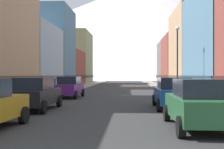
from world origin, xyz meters
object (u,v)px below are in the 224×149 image
object	(u,v)px
potted_plant_0	(217,93)
pedestrian_0	(54,85)
car_left_1	(35,94)
car_right_0	(199,104)
car_right_1	(173,93)
potted_plant_1	(5,95)
streetlamp_right	(177,50)
car_left_2	(69,87)

from	to	relation	value
potted_plant_0	pedestrian_0	bearing A→B (deg)	143.16
potted_plant_0	car_left_1	bearing A→B (deg)	-161.59
car_left_1	car_right_0	xyz separation A→B (m)	(7.60, -5.12, 0.00)
car_left_1	pedestrian_0	world-z (taller)	car_left_1
car_right_1	potted_plant_0	size ratio (longest dim) A/B	4.56
car_right_0	car_right_1	xyz separation A→B (m)	(-0.00, 6.31, 0.00)
potted_plant_1	streetlamp_right	xyz separation A→B (m)	(12.35, 5.67, 3.41)
car_left_2	car_right_1	world-z (taller)	same
car_right_0	streetlamp_right	world-z (taller)	streetlamp_right
car_right_0	streetlamp_right	size ratio (longest dim) A/B	0.75
car_left_1	pedestrian_0	size ratio (longest dim) A/B	2.81
car_left_1	car_right_1	xyz separation A→B (m)	(7.60, 1.19, 0.00)
car_right_1	streetlamp_right	distance (m)	8.72
car_right_0	potted_plant_1	world-z (taller)	car_right_0
car_right_0	pedestrian_0	distance (m)	21.17
car_left_1	potted_plant_0	world-z (taller)	car_left_1
car_right_1	potted_plant_1	distance (m)	11.05
car_left_1	streetlamp_right	xyz separation A→B (m)	(9.15, 9.20, 3.09)
car_left_1	car_left_2	distance (m)	8.91
car_right_0	pedestrian_0	world-z (taller)	car_right_0
car_left_2	pedestrian_0	distance (m)	5.22
car_right_0	potted_plant_1	bearing A→B (deg)	141.33
car_left_1	potted_plant_1	size ratio (longest dim) A/B	5.42
car_left_2	potted_plant_0	world-z (taller)	car_left_2
streetlamp_right	car_right_0	bearing A→B (deg)	-96.18
potted_plant_0	streetlamp_right	size ratio (longest dim) A/B	0.17
car_right_1	pedestrian_0	bearing A→B (deg)	129.19
car_left_1	pedestrian_0	xyz separation A→B (m)	(-2.45, 13.52, -0.03)
car_left_1	car_left_2	bearing A→B (deg)	89.99
potted_plant_1	streetlamp_right	size ratio (longest dim) A/B	0.14
car_right_0	car_right_1	bearing A→B (deg)	90.01
car_right_0	pedestrian_0	size ratio (longest dim) A/B	2.81
car_left_1	pedestrian_0	bearing A→B (deg)	100.27
car_left_1	potted_plant_1	xyz separation A→B (m)	(-3.20, 3.53, -0.33)
car_right_1	car_left_2	bearing A→B (deg)	134.57
car_left_1	potted_plant_0	xyz separation A→B (m)	(10.80, 3.59, -0.18)
car_left_2	car_right_1	size ratio (longest dim) A/B	1.00
car_left_1	car_right_1	bearing A→B (deg)	8.92
car_right_0	potted_plant_0	distance (m)	9.28
car_right_1	streetlamp_right	size ratio (longest dim) A/B	0.75
car_left_2	car_left_1	bearing A→B (deg)	-90.01
car_left_1	car_right_1	distance (m)	7.69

